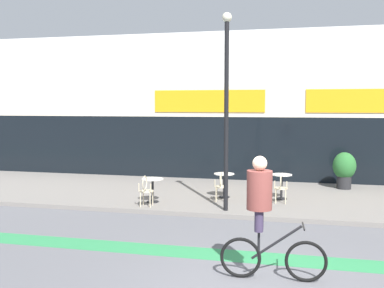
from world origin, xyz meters
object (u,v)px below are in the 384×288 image
object	(u,v)px
bistro_table_0	(153,185)
cafe_chair_2_near	(281,186)
bistro_table_2	(282,182)
cyclist_0	(263,210)
cafe_chair_0_near	(146,189)
lamp_post	(226,98)
planter_pot	(344,168)
cafe_chair_1_near	(221,184)
bistro_table_1	(224,181)

from	to	relation	value
bistro_table_0	cafe_chair_2_near	world-z (taller)	cafe_chair_2_near
bistro_table_2	cyclist_0	distance (m)	6.20
bistro_table_0	cyclist_0	xyz separation A→B (m)	(3.57, -4.86, 0.59)
cafe_chair_0_near	lamp_post	xyz separation A→B (m)	(2.25, 0.10, 2.52)
lamp_post	bistro_table_2	bearing A→B (deg)	52.38
bistro_table_2	planter_pot	distance (m)	3.00
cafe_chair_0_near	cyclist_0	distance (m)	5.57
bistro_table_2	planter_pot	xyz separation A→B (m)	(2.02, 2.22, 0.16)
bistro_table_0	cafe_chair_1_near	size ratio (longest dim) A/B	0.78
cafe_chair_0_near	lamp_post	distance (m)	3.38
cafe_chair_2_near	cyclist_0	world-z (taller)	cyclist_0
bistro_table_2	cyclist_0	xyz separation A→B (m)	(-0.10, -6.18, 0.55)
bistro_table_0	cafe_chair_0_near	world-z (taller)	cafe_chair_0_near
planter_pot	lamp_post	bearing A→B (deg)	-130.29
bistro_table_1	lamp_post	bearing A→B (deg)	-79.34
bistro_table_2	cafe_chair_1_near	xyz separation A→B (m)	(-1.73, -0.77, -0.02)
bistro_table_1	lamp_post	xyz separation A→B (m)	(0.32, -1.69, 2.51)
cafe_chair_2_near	cafe_chair_0_near	bearing A→B (deg)	109.67
bistro_table_1	planter_pot	world-z (taller)	planter_pot
cafe_chair_2_near	lamp_post	distance (m)	3.14
cafe_chair_1_near	planter_pot	distance (m)	4.80
cafe_chair_2_near	lamp_post	size ratio (longest dim) A/B	0.17
bistro_table_2	lamp_post	size ratio (longest dim) A/B	0.14
bistro_table_0	planter_pot	size ratio (longest dim) A/B	0.56
cafe_chair_1_near	cyclist_0	distance (m)	5.67
bistro_table_0	cafe_chair_1_near	distance (m)	2.02
cafe_chair_0_near	bistro_table_0	bearing A→B (deg)	-2.34
cyclist_0	cafe_chair_2_near	bearing A→B (deg)	85.92
cafe_chair_0_near	cyclist_0	size ratio (longest dim) A/B	0.42
bistro_table_2	cafe_chair_2_near	distance (m)	0.63
bistro_table_0	cafe_chair_0_near	xyz separation A→B (m)	(0.00, -0.63, 0.02)
bistro_table_0	cafe_chair_1_near	xyz separation A→B (m)	(1.94, 0.54, 0.02)
bistro_table_0	bistro_table_1	world-z (taller)	bistro_table_1
cafe_chair_2_near	planter_pot	size ratio (longest dim) A/B	0.72
cafe_chair_0_near	cafe_chair_2_near	bearing A→B (deg)	-72.94
bistro_table_0	cafe_chair_2_near	size ratio (longest dim) A/B	0.78
bistro_table_2	lamp_post	xyz separation A→B (m)	(-1.42, -1.84, 2.50)
lamp_post	cafe_chair_2_near	bearing A→B (deg)	40.57
planter_pot	cyclist_0	xyz separation A→B (m)	(-2.12, -8.39, 0.39)
cafe_chair_1_near	planter_pot	world-z (taller)	planter_pot
planter_pot	lamp_post	distance (m)	5.81
bistro_table_1	planter_pot	size ratio (longest dim) A/B	0.60
cafe_chair_2_near	cyclist_0	size ratio (longest dim) A/B	0.42
bistro_table_1	bistro_table_2	xyz separation A→B (m)	(1.74, 0.15, 0.01)
cyclist_0	planter_pot	bearing A→B (deg)	72.76
cafe_chair_0_near	planter_pot	size ratio (longest dim) A/B	0.72
bistro_table_1	cafe_chair_2_near	bearing A→B (deg)	-15.45
bistro_table_1	cafe_chair_1_near	bearing A→B (deg)	-89.46
bistro_table_2	planter_pot	bearing A→B (deg)	47.64
cafe_chair_1_near	cafe_chair_2_near	distance (m)	1.74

